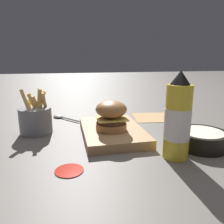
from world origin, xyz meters
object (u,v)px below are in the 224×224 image
at_px(burger, 111,115).
at_px(fries_basket, 36,119).
at_px(ketchup_bottle, 177,120).
at_px(side_bowl, 202,139).
at_px(serving_board, 112,131).
at_px(spoon, 60,117).

xyz_separation_m(burger, fries_basket, (-0.10, -0.23, -0.03)).
bearing_deg(ketchup_bottle, side_bowl, 113.08).
distance_m(serving_board, side_bowl, 0.26).
height_order(ketchup_bottle, fries_basket, ketchup_bottle).
xyz_separation_m(serving_board, burger, (0.02, -0.01, 0.06)).
xyz_separation_m(ketchup_bottle, fries_basket, (-0.26, -0.36, -0.05)).
distance_m(serving_board, burger, 0.06).
bearing_deg(ketchup_bottle, fries_basket, -126.22).
height_order(serving_board, burger, burger).
xyz_separation_m(serving_board, spoon, (-0.24, -0.16, -0.01)).
distance_m(fries_basket, spoon, 0.19).
distance_m(burger, fries_basket, 0.25).
bearing_deg(side_bowl, fries_basket, -115.44).
bearing_deg(fries_basket, ketchup_bottle, 53.78).
bearing_deg(spoon, ketchup_bottle, 173.75).
bearing_deg(fries_basket, spoon, 156.17).
relative_size(burger, ketchup_bottle, 0.44).
distance_m(serving_board, spoon, 0.29).
bearing_deg(burger, ketchup_bottle, 38.12).
bearing_deg(spoon, side_bowl, -174.74).
bearing_deg(fries_basket, side_bowl, 64.56).
relative_size(side_bowl, spoon, 1.09).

